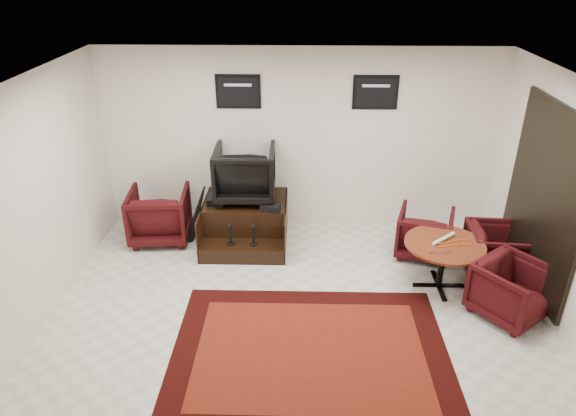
{
  "coord_description": "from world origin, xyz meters",
  "views": [
    {
      "loc": [
        0.02,
        -4.95,
        3.98
      ],
      "look_at": [
        -0.13,
        0.9,
        1.05
      ],
      "focal_mm": 32.0,
      "sensor_mm": 36.0,
      "label": 1
    }
  ],
  "objects_px": {
    "table_chair_corner": "(512,288)",
    "armchair_side": "(159,213)",
    "table_chair_window": "(496,249)",
    "shine_podium": "(246,222)",
    "shine_chair": "(245,171)",
    "meeting_table": "(444,249)",
    "table_chair_back": "(425,231)"
  },
  "relations": [
    {
      "from": "table_chair_corner",
      "to": "shine_podium",
      "type": "bearing_deg",
      "value": 113.44
    },
    {
      "from": "table_chair_corner",
      "to": "table_chair_back",
      "type": "bearing_deg",
      "value": 79.04
    },
    {
      "from": "table_chair_window",
      "to": "table_chair_corner",
      "type": "xyz_separation_m",
      "value": [
        -0.12,
        -0.92,
        0.01
      ]
    },
    {
      "from": "shine_podium",
      "to": "shine_chair",
      "type": "relative_size",
      "value": 1.42
    },
    {
      "from": "table_chair_corner",
      "to": "armchair_side",
      "type": "bearing_deg",
      "value": 120.44
    },
    {
      "from": "table_chair_back",
      "to": "shine_podium",
      "type": "bearing_deg",
      "value": 9.38
    },
    {
      "from": "shine_chair",
      "to": "table_chair_window",
      "type": "bearing_deg",
      "value": 163.53
    },
    {
      "from": "shine_chair",
      "to": "meeting_table",
      "type": "distance_m",
      "value": 3.02
    },
    {
      "from": "armchair_side",
      "to": "table_chair_window",
      "type": "xyz_separation_m",
      "value": [
        4.79,
        -0.83,
        -0.06
      ]
    },
    {
      "from": "shine_chair",
      "to": "armchair_side",
      "type": "xyz_separation_m",
      "value": [
        -1.31,
        -0.14,
        -0.64
      ]
    },
    {
      "from": "armchair_side",
      "to": "table_chair_window",
      "type": "bearing_deg",
      "value": 165.13
    },
    {
      "from": "armchair_side",
      "to": "shine_chair",
      "type": "bearing_deg",
      "value": -179.02
    },
    {
      "from": "shine_chair",
      "to": "table_chair_back",
      "type": "distance_m",
      "value": 2.76
    },
    {
      "from": "table_chair_window",
      "to": "table_chair_corner",
      "type": "distance_m",
      "value": 0.93
    },
    {
      "from": "shine_chair",
      "to": "meeting_table",
      "type": "bearing_deg",
      "value": 152.83
    },
    {
      "from": "table_chair_window",
      "to": "table_chair_corner",
      "type": "relative_size",
      "value": 0.97
    },
    {
      "from": "shine_podium",
      "to": "meeting_table",
      "type": "height_order",
      "value": "meeting_table"
    },
    {
      "from": "armchair_side",
      "to": "table_chair_window",
      "type": "relative_size",
      "value": 1.17
    },
    {
      "from": "shine_chair",
      "to": "armchair_side",
      "type": "distance_m",
      "value": 1.46
    },
    {
      "from": "armchair_side",
      "to": "table_chair_back",
      "type": "relative_size",
      "value": 1.16
    },
    {
      "from": "meeting_table",
      "to": "table_chair_corner",
      "type": "relative_size",
      "value": 1.29
    },
    {
      "from": "table_chair_back",
      "to": "table_chair_window",
      "type": "distance_m",
      "value": 0.98
    },
    {
      "from": "shine_podium",
      "to": "table_chair_window",
      "type": "xyz_separation_m",
      "value": [
        3.48,
        -0.84,
        0.08
      ]
    },
    {
      "from": "shine_chair",
      "to": "table_chair_window",
      "type": "xyz_separation_m",
      "value": [
        3.48,
        -0.97,
        -0.71
      ]
    },
    {
      "from": "shine_podium",
      "to": "armchair_side",
      "type": "relative_size",
      "value": 1.44
    },
    {
      "from": "shine_chair",
      "to": "table_chair_corner",
      "type": "height_order",
      "value": "shine_chair"
    },
    {
      "from": "table_chair_window",
      "to": "shine_podium",
      "type": "bearing_deg",
      "value": 80.96
    },
    {
      "from": "armchair_side",
      "to": "table_chair_back",
      "type": "bearing_deg",
      "value": 169.71
    },
    {
      "from": "shine_podium",
      "to": "shine_chair",
      "type": "bearing_deg",
      "value": 90.0
    },
    {
      "from": "shine_chair",
      "to": "table_chair_window",
      "type": "relative_size",
      "value": 1.18
    },
    {
      "from": "meeting_table",
      "to": "table_chair_back",
      "type": "bearing_deg",
      "value": 93.47
    },
    {
      "from": "table_chair_window",
      "to": "table_chair_corner",
      "type": "bearing_deg",
      "value": 176.94
    }
  ]
}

